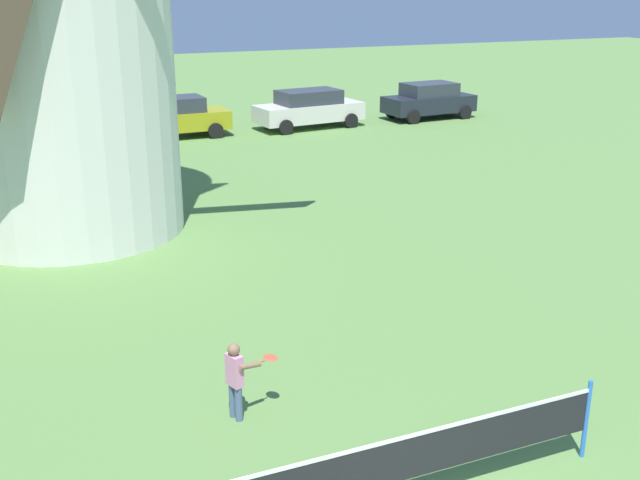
{
  "coord_description": "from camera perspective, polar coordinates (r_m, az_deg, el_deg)",
  "views": [
    {
      "loc": [
        -3.61,
        -4.51,
        5.87
      ],
      "look_at": [
        0.08,
        3.99,
        2.72
      ],
      "focal_mm": 43.3,
      "sensor_mm": 36.0,
      "label": 1
    }
  ],
  "objects": [
    {
      "name": "player_far",
      "position": [
        10.88,
        -6.19,
        -9.96
      ],
      "size": [
        0.77,
        0.38,
        1.16
      ],
      "color": "slate",
      "rests_on": "ground_plane"
    },
    {
      "name": "parked_car_silver",
      "position": [
        29.51,
        -21.6,
        7.56
      ],
      "size": [
        4.46,
        2.02,
        1.56
      ],
      "color": "silver",
      "rests_on": "ground_plane"
    },
    {
      "name": "parked_car_black",
      "position": [
        34.81,
        8.05,
        10.2
      ],
      "size": [
        4.11,
        2.09,
        1.56
      ],
      "color": "#1E232D",
      "rests_on": "ground_plane"
    },
    {
      "name": "tennis_net",
      "position": [
        9.1,
        5.22,
        -16.06
      ],
      "size": [
        5.72,
        0.06,
        1.1
      ],
      "color": "blue",
      "rests_on": "ground_plane"
    },
    {
      "name": "parked_car_cream",
      "position": [
        32.24,
        -0.83,
        9.71
      ],
      "size": [
        4.63,
        2.27,
        1.56
      ],
      "color": "silver",
      "rests_on": "ground_plane"
    },
    {
      "name": "parked_car_mustard",
      "position": [
        30.74,
        -10.94,
        8.93
      ],
      "size": [
        4.43,
        1.94,
        1.56
      ],
      "color": "#999919",
      "rests_on": "ground_plane"
    }
  ]
}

